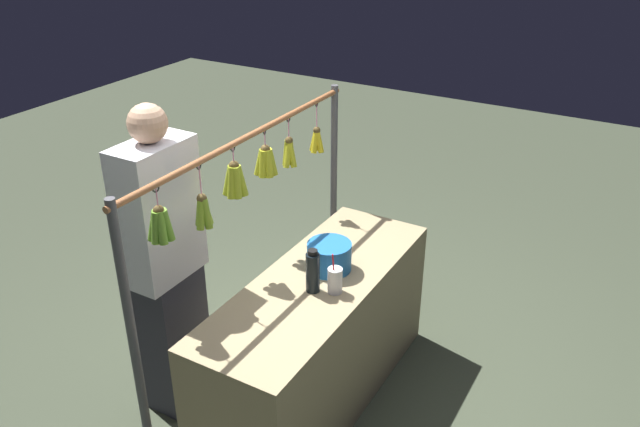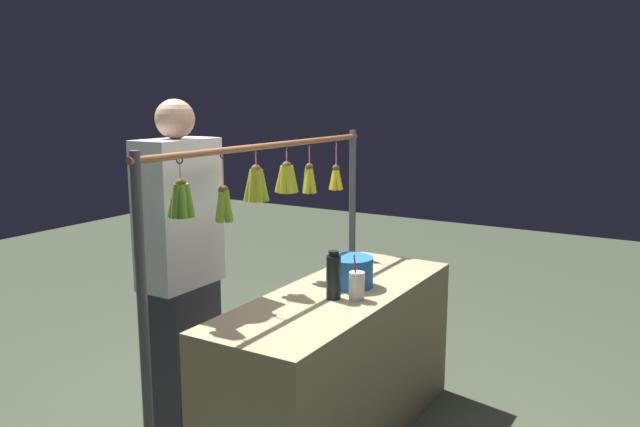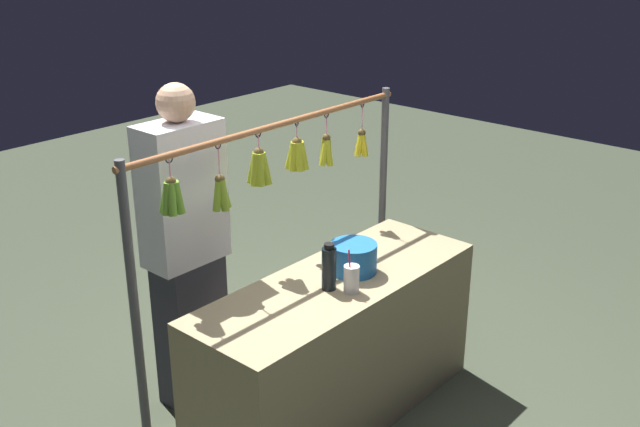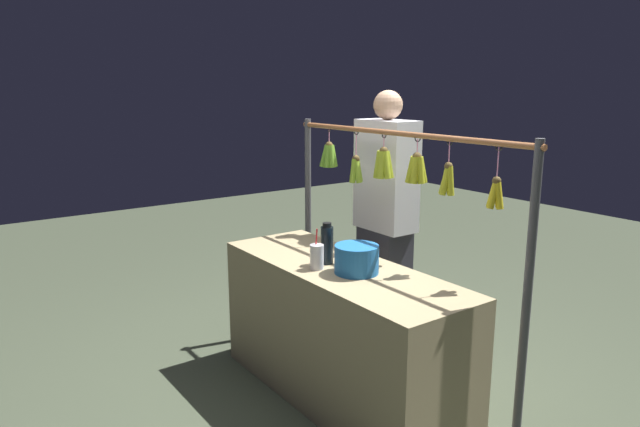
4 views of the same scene
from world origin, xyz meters
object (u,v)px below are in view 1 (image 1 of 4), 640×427
(blue_bucket, at_px, (330,256))
(water_bottle, at_px, (313,272))
(vendor_person, at_px, (166,269))
(drink_cup, at_px, (335,280))

(blue_bucket, bearing_deg, water_bottle, 7.28)
(water_bottle, distance_m, vendor_person, 0.78)
(blue_bucket, relative_size, drink_cup, 1.07)
(water_bottle, height_order, vendor_person, vendor_person)
(vendor_person, bearing_deg, drink_cup, 112.97)
(water_bottle, xyz_separation_m, vendor_person, (0.30, -0.72, -0.04))
(blue_bucket, distance_m, vendor_person, 0.87)
(blue_bucket, xyz_separation_m, vendor_person, (0.53, -0.69, -0.00))
(blue_bucket, bearing_deg, drink_cup, 36.11)
(blue_bucket, height_order, vendor_person, vendor_person)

